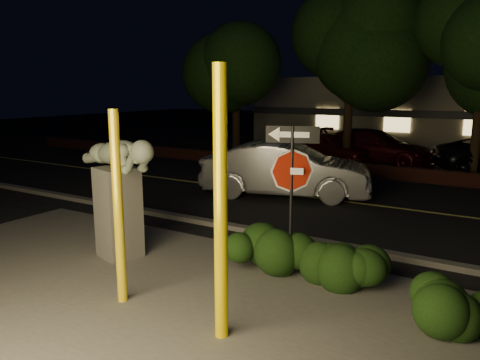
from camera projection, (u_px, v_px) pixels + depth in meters
name	position (u px, v px, depth m)	size (l,w,h in m)	color
ground	(385.00, 186.00, 16.36)	(90.00, 90.00, 0.00)	black
patio	(197.00, 312.00, 7.14)	(14.00, 6.00, 0.02)	#4C4944
road	(358.00, 203.00, 13.84)	(80.00, 8.00, 0.01)	black
lane_marking	(358.00, 203.00, 13.84)	(80.00, 0.12, 0.01)	#D0C653
curb	(302.00, 239.00, 10.40)	(80.00, 0.25, 0.12)	#4C4944
brick_wall	(394.00, 173.00, 17.40)	(40.00, 0.35, 0.50)	#461D16
parking_lot	(423.00, 160.00, 22.22)	(40.00, 12.00, 0.01)	black
building	(451.00, 111.00, 28.52)	(22.00, 10.20, 4.00)	#706A5A
tree_far_a	(236.00, 45.00, 21.92)	(4.60, 4.60, 7.43)	black
tree_far_b	(352.00, 21.00, 19.14)	(5.20, 5.20, 8.41)	black
yellow_pole_left	(118.00, 209.00, 7.21)	(0.15, 0.15, 3.07)	yellow
yellow_pole_right	(221.00, 207.00, 6.08)	(0.18, 0.18, 3.68)	#FFD500
signpost	(292.00, 171.00, 8.14)	(0.88, 0.34, 2.73)	black
sculpture	(118.00, 184.00, 9.18)	(2.29, 1.18, 2.46)	#4C4944
hedge_center	(272.00, 250.00, 8.50)	(1.82, 0.85, 0.95)	black
hedge_right	(346.00, 256.00, 8.08)	(1.57, 0.84, 1.03)	black
hedge_far_right	(455.00, 305.00, 6.40)	(1.28, 0.80, 0.89)	black
silver_sedan	(286.00, 170.00, 14.60)	(1.81, 5.19, 1.71)	#B1B1B6
parked_car_red	(326.00, 147.00, 21.05)	(1.72, 4.28, 1.46)	maroon
parked_car_darkred	(373.00, 147.00, 20.92)	(2.17, 5.33, 1.55)	#400A10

